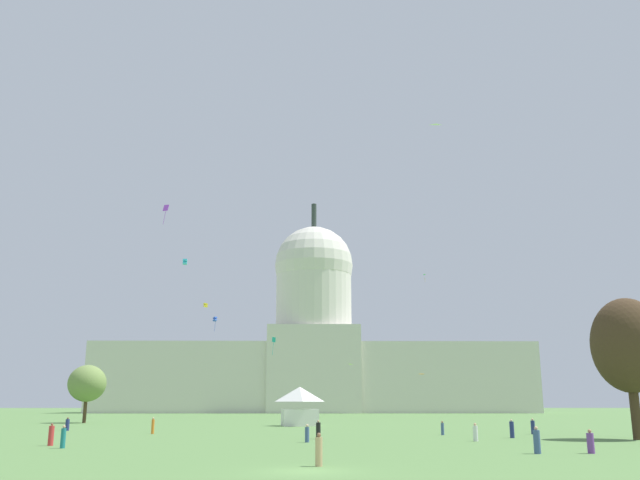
{
  "coord_description": "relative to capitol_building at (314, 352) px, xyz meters",
  "views": [
    {
      "loc": [
        -0.02,
        -35.82,
        3.37
      ],
      "look_at": [
        1.93,
        74.41,
        29.92
      ],
      "focal_mm": 37.93,
      "sensor_mm": 36.0,
      "label": 1
    }
  ],
  "objects": [
    {
      "name": "kite_orange_low",
      "position": [
        24.49,
        -73.97,
        -10.85
      ],
      "size": [
        1.27,
        0.88,
        0.16
      ],
      "rotation": [
        0.0,
        0.0,
        6.25
      ],
      "color": "orange"
    },
    {
      "name": "kite_green_high",
      "position": [
        35.62,
        -21.63,
        22.5
      ],
      "size": [
        1.27,
        1.39,
        2.26
      ],
      "rotation": [
        0.0,
        0.0,
        1.13
      ],
      "color": "green"
    },
    {
      "name": "kite_yellow_mid",
      "position": [
        -33.11,
        -28.41,
        11.79
      ],
      "size": [
        1.51,
        1.48,
        1.31
      ],
      "rotation": [
        0.0,
        0.0,
        2.04
      ],
      "color": "yellow"
    },
    {
      "name": "kite_lime_low",
      "position": [
        7.72,
        -70.49,
        -8.25
      ],
      "size": [
        1.46,
        1.77,
        0.2
      ],
      "rotation": [
        0.0,
        0.0,
        4.1
      ],
      "color": "#8CD133"
    },
    {
      "name": "person_navy_back_center",
      "position": [
        22.65,
        -156.54,
        -19.49
      ],
      "size": [
        0.61,
        0.61,
        1.66
      ],
      "rotation": [
        0.0,
        0.0,
        5.53
      ],
      "color": "navy",
      "rests_on": "ground_plane"
    },
    {
      "name": "capitol_building",
      "position": [
        0.0,
        0.0,
        0.0
      ],
      "size": [
        146.27,
        27.86,
        72.61
      ],
      "color": "beige",
      "rests_on": "ground_plane"
    },
    {
      "name": "ground_plane",
      "position": [
        -1.95,
        -196.75,
        -20.24
      ],
      "size": [
        800.0,
        800.0,
        0.0
      ],
      "primitive_type": "plane",
      "color": "#567F42"
    },
    {
      "name": "kite_white_high",
      "position": [
        19.85,
        -125.43,
        29.19
      ],
      "size": [
        1.76,
        0.75,
        0.11
      ],
      "rotation": [
        0.0,
        0.0,
        0.03
      ],
      "color": "white"
    },
    {
      "name": "person_purple_mid_center",
      "position": [
        17.27,
        -185.09,
        -19.53
      ],
      "size": [
        0.58,
        0.58,
        1.59
      ],
      "rotation": [
        0.0,
        0.0,
        1.82
      ],
      "color": "#703D93",
      "rests_on": "ground_plane"
    },
    {
      "name": "person_navy_lawn_far_right",
      "position": [
        17.98,
        -164.55,
        -19.43
      ],
      "size": [
        0.43,
        0.43,
        1.77
      ],
      "rotation": [
        0.0,
        0.0,
        4.71
      ],
      "color": "navy",
      "rests_on": "ground_plane"
    },
    {
      "name": "person_white_back_left",
      "position": [
        13.03,
        -170.17,
        -19.53
      ],
      "size": [
        0.59,
        0.59,
        1.58
      ],
      "rotation": [
        0.0,
        0.0,
        2.48
      ],
      "color": "silver",
      "rests_on": "ground_plane"
    },
    {
      "name": "kite_turquoise_mid",
      "position": [
        -10.42,
        -64.78,
        -2.22
      ],
      "size": [
        0.95,
        0.74,
        4.44
      ],
      "rotation": [
        0.0,
        0.0,
        5.11
      ],
      "color": "teal"
    },
    {
      "name": "tree_east_mid",
      "position": [
        28.65,
        -168.08,
        -11.59
      ],
      "size": [
        7.8,
        7.32,
        13.21
      ],
      "color": "#42301E",
      "rests_on": "ground_plane"
    },
    {
      "name": "kite_cyan_high",
      "position": [
        -30.91,
        -76.93,
        15.22
      ],
      "size": [
        1.05,
        1.09,
        1.26
      ],
      "rotation": [
        0.0,
        0.0,
        0.09
      ],
      "color": "#33BCDB"
    },
    {
      "name": "person_denim_front_center",
      "position": [
        -2.01,
        -171.55,
        -19.54
      ],
      "size": [
        0.52,
        0.52,
        1.53
      ],
      "rotation": [
        0.0,
        0.0,
        5.64
      ],
      "color": "#3D5684",
      "rests_on": "ground_plane"
    },
    {
      "name": "person_tan_mid_left",
      "position": [
        -1.35,
        -194.19,
        -19.43
      ],
      "size": [
        0.5,
        0.5,
        1.76
      ],
      "rotation": [
        0.0,
        0.0,
        3.48
      ],
      "color": "tan",
      "rests_on": "ground_plane"
    },
    {
      "name": "event_tent",
      "position": [
        -3.16,
        -129.62,
        -17.37
      ],
      "size": [
        5.96,
        6.02,
        5.64
      ],
      "rotation": [
        0.0,
        0.0,
        0.13
      ],
      "color": "white",
      "rests_on": "ground_plane"
    },
    {
      "name": "kite_violet_high",
      "position": [
        -28.42,
        -111.92,
        17.94
      ],
      "size": [
        1.17,
        0.76,
        3.86
      ],
      "rotation": [
        0.0,
        0.0,
        5.13
      ],
      "color": "purple"
    },
    {
      "name": "person_teal_near_tree_west",
      "position": [
        -20.49,
        -179.03,
        -19.47
      ],
      "size": [
        0.49,
        0.49,
        1.68
      ],
      "rotation": [
        0.0,
        0.0,
        5.16
      ],
      "color": "#1E757A",
      "rests_on": "ground_plane"
    },
    {
      "name": "person_denim_edge_west",
      "position": [
        13.57,
        -185.22,
        -19.43
      ],
      "size": [
        0.64,
        0.64,
        1.79
      ],
      "rotation": [
        0.0,
        0.0,
        4.1
      ],
      "color": "#3D5684",
      "rests_on": "ground_plane"
    },
    {
      "name": "person_red_aisle_center",
      "position": [
        -22.55,
        -175.9,
        -19.45
      ],
      "size": [
        0.6,
        0.6,
        1.75
      ],
      "rotation": [
        0.0,
        0.0,
        2.54
      ],
      "color": "red",
      "rests_on": "ground_plane"
    },
    {
      "name": "person_navy_front_right",
      "position": [
        -31.48,
        -146.16,
        -19.53
      ],
      "size": [
        0.63,
        0.63,
        1.6
      ],
      "rotation": [
        0.0,
        0.0,
        1.15
      ],
      "color": "navy",
      "rests_on": "ground_plane"
    },
    {
      "name": "person_black_mid_right",
      "position": [
        -0.95,
        -166.05,
        -19.46
      ],
      "size": [
        0.47,
        0.47,
        1.73
      ],
      "rotation": [
        0.0,
        0.0,
        0.08
      ],
      "color": "black",
      "rests_on": "ground_plane"
    },
    {
      "name": "tree_west_near",
      "position": [
        -39.64,
        -114.25,
        -13.73
      ],
      "size": [
        9.37,
        9.45,
        9.62
      ],
      "color": "#4C3823",
      "rests_on": "ground_plane"
    },
    {
      "name": "person_orange_near_tree_east",
      "position": [
        -19.04,
        -155.09,
        -19.41
      ],
      "size": [
        0.33,
        0.33,
        1.77
      ],
      "rotation": [
        0.0,
        0.0,
        3.12
      ],
      "color": "orange",
      "rests_on": "ground_plane"
    },
    {
      "name": "kite_blue_mid",
      "position": [
        -26.92,
        -51.31,
        4.81
      ],
      "size": [
        1.23,
        1.22,
        3.95
      ],
      "rotation": [
        0.0,
        0.0,
        0.86
      ],
      "color": "blue"
    },
    {
      "name": "person_denim_edge_east",
      "position": [
        12.38,
        -158.35,
        -19.57
      ],
      "size": [
        0.47,
        0.47,
        1.46
      ],
      "rotation": [
        0.0,
        0.0,
        3.88
      ],
      "color": "#3D5684",
      "rests_on": "ground_plane"
    }
  ]
}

